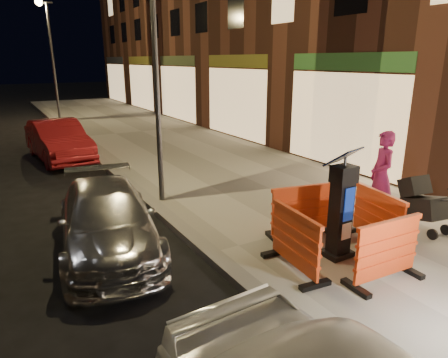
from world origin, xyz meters
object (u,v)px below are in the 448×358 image
car_silver (110,249)px  stroller (425,205)px  barrier_kerbside (295,241)px  parking_kiosk (341,207)px  man (381,175)px  barrier_front (387,251)px  barrier_back (302,211)px  barrier_bldgside (378,218)px  car_red (61,160)px

car_silver → stroller: bearing=-16.0°
barrier_kerbside → stroller: size_ratio=1.22×
parking_kiosk → man: (2.01, 0.84, 0.04)m
barrier_front → car_silver: size_ratio=0.32×
parking_kiosk → barrier_kerbside: size_ratio=1.40×
barrier_back → barrier_front: bearing=-79.1°
barrier_back → barrier_kerbside: bearing=-124.1°
parking_kiosk → car_silver: parking_kiosk is taller
barrier_bldgside → car_red: (-3.83, 10.24, -0.65)m
parking_kiosk → barrier_front: size_ratio=1.40×
car_red → barrier_back: bearing=-77.7°
car_red → barrier_kerbside: bearing=-84.3°
car_red → stroller: 11.51m
parking_kiosk → barrier_bldgside: size_ratio=1.40×
barrier_back → stroller: bearing=-13.8°
barrier_bldgside → parking_kiosk: bearing=99.9°
car_silver → car_red: car_red is taller
barrier_back → man: (2.01, -0.11, 0.43)m
car_silver → stroller: stroller is taller
man → car_silver: bearing=-78.9°
barrier_back → man: size_ratio=0.69×
barrier_bldgside → car_red: size_ratio=0.31×
barrier_bldgside → stroller: bearing=-83.0°
barrier_kerbside → car_silver: size_ratio=0.32×
barrier_front → car_silver: (-3.22, 3.47, -0.65)m
man → barrier_front: bearing=-19.4°
parking_kiosk → man: man is taller
parking_kiosk → barrier_kerbside: 1.03m
stroller → barrier_kerbside: bearing=-172.2°
car_red → stroller: (5.08, -10.30, 0.67)m
car_silver → barrier_kerbside: bearing=-38.6°
barrier_back → barrier_bldgside: 1.34m
parking_kiosk → barrier_kerbside: (-0.95, 0.00, -0.39)m
barrier_front → barrier_bldgside: same height
car_red → man: man is taller
barrier_front → barrier_back: 1.90m
barrier_kerbside → man: man is taller
barrier_kerbside → car_silver: 3.45m
barrier_bldgside → stroller: (1.26, -0.06, 0.03)m
barrier_back → barrier_bldgside: (0.95, -0.95, 0.00)m
car_silver → stroller: size_ratio=3.83×
parking_kiosk → stroller: 2.24m
barrier_back → car_silver: barrier_back is taller
barrier_front → stroller: (2.21, 0.89, 0.03)m
car_silver → man: 5.59m
barrier_kerbside → car_red: 10.44m
barrier_bldgside → stroller: stroller is taller
barrier_front → barrier_bldgside: size_ratio=1.00×
parking_kiosk → barrier_front: 1.03m
barrier_bldgside → man: size_ratio=0.69×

